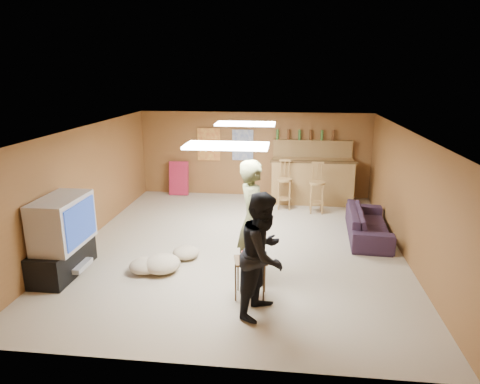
# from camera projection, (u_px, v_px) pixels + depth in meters

# --- Properties ---
(ground) EXTENTS (7.00, 7.00, 0.00)m
(ground) POSITION_uv_depth(u_px,v_px,m) (239.00, 245.00, 8.17)
(ground) COLOR tan
(ground) RESTS_ON ground
(ceiling) EXTENTS (6.00, 7.00, 0.02)m
(ceiling) POSITION_uv_depth(u_px,v_px,m) (239.00, 130.00, 7.58)
(ceiling) COLOR silver
(ceiling) RESTS_ON ground
(wall_back) EXTENTS (6.00, 0.02, 2.20)m
(wall_back) POSITION_uv_depth(u_px,v_px,m) (254.00, 154.00, 11.22)
(wall_back) COLOR brown
(wall_back) RESTS_ON ground
(wall_front) EXTENTS (6.00, 0.02, 2.20)m
(wall_front) POSITION_uv_depth(u_px,v_px,m) (201.00, 277.00, 4.53)
(wall_front) COLOR brown
(wall_front) RESTS_ON ground
(wall_left) EXTENTS (0.02, 7.00, 2.20)m
(wall_left) POSITION_uv_depth(u_px,v_px,m) (84.00, 185.00, 8.20)
(wall_left) COLOR brown
(wall_left) RESTS_ON ground
(wall_right) EXTENTS (0.02, 7.00, 2.20)m
(wall_right) POSITION_uv_depth(u_px,v_px,m) (407.00, 195.00, 7.55)
(wall_right) COLOR brown
(wall_right) RESTS_ON ground
(tv_stand) EXTENTS (0.55, 1.30, 0.50)m
(tv_stand) POSITION_uv_depth(u_px,v_px,m) (63.00, 259.00, 6.97)
(tv_stand) COLOR black
(tv_stand) RESTS_ON ground
(dvd_box) EXTENTS (0.35, 0.50, 0.08)m
(dvd_box) POSITION_uv_depth(u_px,v_px,m) (76.00, 265.00, 6.97)
(dvd_box) COLOR #B2B2B7
(dvd_box) RESTS_ON tv_stand
(tv_body) EXTENTS (0.60, 1.10, 0.80)m
(tv_body) POSITION_uv_depth(u_px,v_px,m) (62.00, 222.00, 6.78)
(tv_body) COLOR #B2B2B7
(tv_body) RESTS_ON tv_stand
(tv_screen) EXTENTS (0.02, 0.95, 0.65)m
(tv_screen) POSITION_uv_depth(u_px,v_px,m) (81.00, 223.00, 6.75)
(tv_screen) COLOR navy
(tv_screen) RESTS_ON tv_body
(bar_counter) EXTENTS (2.00, 0.60, 1.10)m
(bar_counter) POSITION_uv_depth(u_px,v_px,m) (312.00, 181.00, 10.68)
(bar_counter) COLOR olive
(bar_counter) RESTS_ON ground
(bar_lip) EXTENTS (2.10, 0.12, 0.05)m
(bar_lip) POSITION_uv_depth(u_px,v_px,m) (314.00, 162.00, 10.29)
(bar_lip) COLOR #3B2712
(bar_lip) RESTS_ON bar_counter
(bar_shelf) EXTENTS (2.00, 0.18, 0.05)m
(bar_shelf) POSITION_uv_depth(u_px,v_px,m) (313.00, 141.00, 10.85)
(bar_shelf) COLOR olive
(bar_shelf) RESTS_ON bar_backing
(bar_backing) EXTENTS (2.00, 0.14, 0.60)m
(bar_backing) POSITION_uv_depth(u_px,v_px,m) (312.00, 152.00, 10.95)
(bar_backing) COLOR olive
(bar_backing) RESTS_ON bar_counter
(poster_left) EXTENTS (0.60, 0.03, 0.85)m
(poster_left) POSITION_uv_depth(u_px,v_px,m) (209.00, 144.00, 11.25)
(poster_left) COLOR #BF3F26
(poster_left) RESTS_ON wall_back
(poster_right) EXTENTS (0.55, 0.03, 0.80)m
(poster_right) POSITION_uv_depth(u_px,v_px,m) (243.00, 145.00, 11.15)
(poster_right) COLOR #334C99
(poster_right) RESTS_ON wall_back
(folding_chair_stack) EXTENTS (0.50, 0.26, 0.91)m
(folding_chair_stack) POSITION_uv_depth(u_px,v_px,m) (179.00, 178.00, 11.42)
(folding_chair_stack) COLOR #B1203F
(folding_chair_stack) RESTS_ON ground
(ceiling_panel_front) EXTENTS (1.20, 0.60, 0.04)m
(ceiling_panel_front) POSITION_uv_depth(u_px,v_px,m) (227.00, 146.00, 6.15)
(ceiling_panel_front) COLOR white
(ceiling_panel_front) RESTS_ON ceiling
(ceiling_panel_back) EXTENTS (1.20, 0.60, 0.04)m
(ceiling_panel_back) POSITION_uv_depth(u_px,v_px,m) (246.00, 124.00, 8.73)
(ceiling_panel_back) COLOR white
(ceiling_panel_back) RESTS_ON ceiling
(person_olive) EXTENTS (0.66, 0.82, 1.94)m
(person_olive) POSITION_uv_depth(u_px,v_px,m) (253.00, 221.00, 6.59)
(person_olive) COLOR brown
(person_olive) RESTS_ON ground
(person_black) EXTENTS (0.90, 1.01, 1.71)m
(person_black) POSITION_uv_depth(u_px,v_px,m) (264.00, 254.00, 5.69)
(person_black) COLOR black
(person_black) RESTS_ON ground
(sofa) EXTENTS (0.88, 1.98, 0.57)m
(sofa) POSITION_uv_depth(u_px,v_px,m) (368.00, 224.00, 8.51)
(sofa) COLOR black
(sofa) RESTS_ON ground
(tray_table) EXTENTS (0.52, 0.45, 0.59)m
(tray_table) POSITION_uv_depth(u_px,v_px,m) (250.00, 278.00, 6.23)
(tray_table) COLOR #3B2712
(tray_table) RESTS_ON ground
(cup_red_near) EXTENTS (0.08, 0.08, 0.10)m
(cup_red_near) POSITION_uv_depth(u_px,v_px,m) (244.00, 255.00, 6.18)
(cup_red_near) COLOR red
(cup_red_near) RESTS_ON tray_table
(cup_red_far) EXTENTS (0.10, 0.10, 0.11)m
(cup_red_far) POSITION_uv_depth(u_px,v_px,m) (257.00, 258.00, 6.08)
(cup_red_far) COLOR red
(cup_red_far) RESTS_ON tray_table
(cup_blue) EXTENTS (0.10, 0.10, 0.11)m
(cup_blue) POSITION_uv_depth(u_px,v_px,m) (261.00, 253.00, 6.22)
(cup_blue) COLOR #181594
(cup_blue) RESTS_ON tray_table
(bar_stool_left) EXTENTS (0.53, 0.53, 1.27)m
(bar_stool_left) POSITION_uv_depth(u_px,v_px,m) (285.00, 183.00, 10.18)
(bar_stool_left) COLOR olive
(bar_stool_left) RESTS_ON ground
(bar_stool_right) EXTENTS (0.54, 0.54, 1.33)m
(bar_stool_right) POSITION_uv_depth(u_px,v_px,m) (317.00, 185.00, 9.89)
(bar_stool_right) COLOR olive
(bar_stool_right) RESTS_ON ground
(cushion_near_tv) EXTENTS (0.65, 0.65, 0.28)m
(cushion_near_tv) POSITION_uv_depth(u_px,v_px,m) (162.00, 264.00, 7.06)
(cushion_near_tv) COLOR tan
(cushion_near_tv) RESTS_ON ground
(cushion_mid) EXTENTS (0.55, 0.55, 0.21)m
(cushion_mid) POSITION_uv_depth(u_px,v_px,m) (186.00, 253.00, 7.58)
(cushion_mid) COLOR tan
(cushion_mid) RESTS_ON ground
(cushion_far) EXTENTS (0.62, 0.62, 0.23)m
(cushion_far) POSITION_uv_depth(u_px,v_px,m) (145.00, 266.00, 7.05)
(cushion_far) COLOR tan
(cushion_far) RESTS_ON ground
(bottle_row) EXTENTS (1.48, 0.08, 0.26)m
(bottle_row) POSITION_uv_depth(u_px,v_px,m) (305.00, 135.00, 10.81)
(bottle_row) COLOR #3F7233
(bottle_row) RESTS_ON bar_shelf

